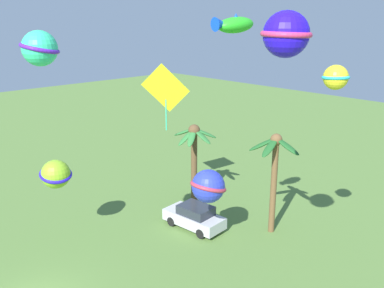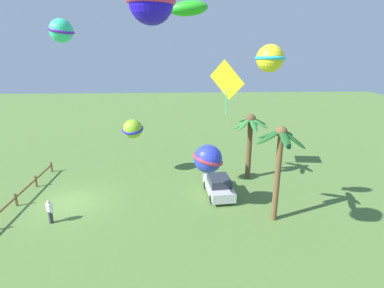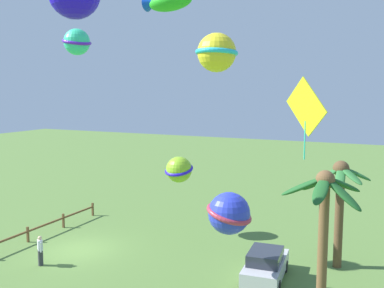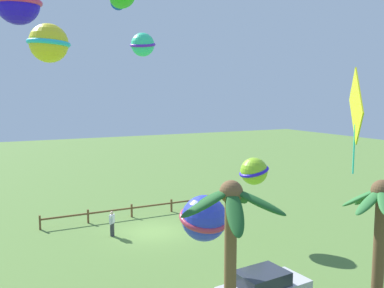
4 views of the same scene
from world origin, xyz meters
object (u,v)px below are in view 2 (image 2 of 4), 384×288
at_px(palm_tree_1, 279,152).
at_px(kite_fish_5, 186,8).
at_px(kite_ball_3, 270,58).
at_px(kite_ball_6, 133,129).
at_px(kite_ball_1, 61,31).
at_px(kite_ball_2, 151,1).
at_px(parked_car_0, 219,186).
at_px(spectator_0, 50,211).
at_px(palm_tree_0, 250,132).
at_px(kite_diamond_4, 227,81).
at_px(kite_ball_0, 208,159).

bearing_deg(palm_tree_1, kite_fish_5, -75.71).
distance_m(kite_ball_3, kite_ball_6, 15.70).
bearing_deg(kite_ball_1, kite_ball_2, 39.52).
distance_m(kite_ball_2, kite_fish_5, 3.86).
relative_size(parked_car_0, spectator_0, 2.54).
relative_size(parked_car_0, kite_fish_5, 1.85).
bearing_deg(kite_ball_3, kite_ball_6, -148.83).
bearing_deg(kite_ball_6, kite_ball_2, 12.74).
height_order(palm_tree_0, kite_ball_6, palm_tree_0).
distance_m(parked_car_0, kite_fish_5, 12.96).
xyz_separation_m(palm_tree_1, kite_diamond_4, (-7.34, -2.14, 3.62)).
relative_size(kite_ball_0, kite_diamond_4, 0.48).
height_order(spectator_0, kite_fish_5, kite_fish_5).
bearing_deg(kite_ball_1, spectator_0, -42.26).
xyz_separation_m(palm_tree_0, kite_fish_5, (8.16, -5.52, 8.31)).
bearing_deg(kite_ball_3, kite_fish_5, -134.24).
bearing_deg(kite_diamond_4, kite_ball_2, -21.53).
bearing_deg(kite_ball_6, kite_diamond_4, 86.56).
height_order(parked_car_0, kite_ball_0, kite_ball_0).
bearing_deg(kite_ball_0, kite_ball_6, -138.30).
height_order(palm_tree_0, palm_tree_1, palm_tree_1).
xyz_separation_m(spectator_0, kite_ball_2, (5.34, 7.24, 11.34)).
bearing_deg(kite_diamond_4, parked_car_0, -14.64).
distance_m(kite_ball_1, kite_ball_2, 9.06).
bearing_deg(kite_ball_0, parked_car_0, 154.02).
xyz_separation_m(palm_tree_1, kite_ball_6, (-7.81, -9.94, -0.40)).
xyz_separation_m(parked_car_0, kite_diamond_4, (-3.74, 0.98, 7.47)).
bearing_deg(kite_ball_2, palm_tree_1, 125.71).
distance_m(palm_tree_0, kite_diamond_4, 4.62).
height_order(palm_tree_1, kite_ball_0, palm_tree_1).
relative_size(spectator_0, kite_ball_1, 0.79).
relative_size(kite_ball_2, kite_ball_3, 1.58).
xyz_separation_m(kite_ball_1, kite_diamond_4, (-5.41, 10.65, -3.37)).
bearing_deg(kite_ball_6, spectator_0, -29.97).
bearing_deg(kite_ball_2, kite_ball_1, -140.48).
relative_size(spectator_0, kite_fish_5, 0.73).
bearing_deg(kite_ball_1, kite_ball_3, 57.76).
relative_size(palm_tree_0, kite_ball_2, 2.26).
bearing_deg(kite_ball_2, kite_fish_5, 159.41).
height_order(kite_ball_0, kite_ball_2, kite_ball_2).
bearing_deg(kite_ball_3, kite_ball_1, -122.24).
height_order(kite_ball_3, kite_ball_6, kite_ball_3).
bearing_deg(kite_diamond_4, spectator_0, -59.84).
bearing_deg(palm_tree_0, parked_car_0, -43.53).
bearing_deg(kite_fish_5, kite_diamond_4, 158.09).
relative_size(parked_car_0, kite_ball_1, 2.00).
height_order(kite_ball_1, kite_diamond_4, kite_ball_1).
bearing_deg(kite_diamond_4, kite_ball_3, -1.37).
height_order(kite_ball_2, kite_ball_3, kite_ball_2).
distance_m(palm_tree_0, kite_ball_3, 13.05).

